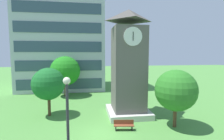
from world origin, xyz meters
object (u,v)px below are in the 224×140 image
at_px(street_lamp, 68,121).
at_px(tree_near_tower, 48,84).
at_px(clock_tower, 128,69).
at_px(park_bench, 124,125).
at_px(tree_by_building, 176,90).
at_px(tree_streetside, 65,71).

bearing_deg(street_lamp, tree_near_tower, 106.83).
height_order(clock_tower, park_bench, clock_tower).
xyz_separation_m(clock_tower, tree_by_building, (3.53, -3.81, -1.73)).
distance_m(park_bench, tree_by_building, 5.69).
bearing_deg(clock_tower, tree_by_building, -47.18).
relative_size(street_lamp, tree_streetside, 0.88).
height_order(street_lamp, tree_streetside, tree_streetside).
distance_m(tree_near_tower, tree_streetside, 8.74).
height_order(tree_streetside, tree_by_building, tree_streetside).
distance_m(clock_tower, tree_near_tower, 8.88).
bearing_deg(street_lamp, clock_tower, 60.83).
height_order(clock_tower, tree_streetside, clock_tower).
xyz_separation_m(park_bench, tree_by_building, (4.84, -0.04, 3.00)).
distance_m(park_bench, tree_near_tower, 9.24).
bearing_deg(tree_by_building, street_lamp, -146.42).
distance_m(clock_tower, park_bench, 6.18).
bearing_deg(tree_streetside, street_lamp, -82.55).
relative_size(clock_tower, street_lamp, 2.02).
relative_size(street_lamp, tree_by_building, 1.06).
xyz_separation_m(street_lamp, tree_by_building, (8.98, 5.96, -0.08)).
bearing_deg(tree_near_tower, clock_tower, -5.88).
relative_size(clock_tower, tree_near_tower, 2.17).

